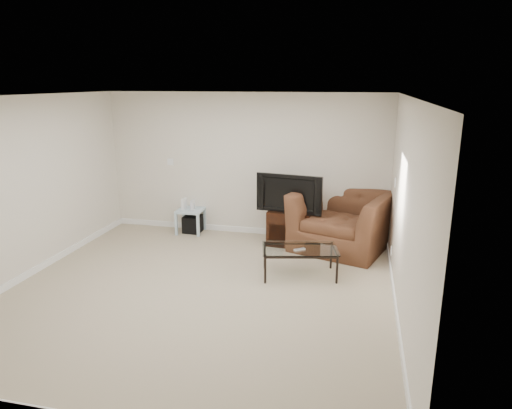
% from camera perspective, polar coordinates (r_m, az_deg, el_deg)
% --- Properties ---
extents(floor, '(5.00, 5.00, 0.00)m').
position_cam_1_polar(floor, '(6.15, -7.20, -10.73)').
color(floor, tan).
rests_on(floor, ground).
extents(ceiling, '(5.00, 5.00, 0.00)m').
position_cam_1_polar(ceiling, '(5.54, -8.07, 13.23)').
color(ceiling, white).
rests_on(ceiling, ground).
extents(wall_back, '(5.00, 0.02, 2.50)m').
position_cam_1_polar(wall_back, '(8.05, -1.39, 4.98)').
color(wall_back, silver).
rests_on(wall_back, ground).
extents(wall_left, '(0.02, 5.00, 2.50)m').
position_cam_1_polar(wall_left, '(6.99, -27.21, 1.71)').
color(wall_left, silver).
rests_on(wall_left, ground).
extents(wall_right, '(0.02, 5.00, 2.50)m').
position_cam_1_polar(wall_right, '(5.39, 18.14, -0.91)').
color(wall_right, silver).
rests_on(wall_right, ground).
extents(plate_back, '(0.12, 0.02, 0.12)m').
position_cam_1_polar(plate_back, '(8.49, -10.64, 5.25)').
color(plate_back, white).
rests_on(plate_back, wall_back).
extents(plate_right_switch, '(0.02, 0.09, 0.13)m').
position_cam_1_polar(plate_right_switch, '(6.94, 17.00, 2.67)').
color(plate_right_switch, white).
rests_on(plate_right_switch, wall_right).
extents(plate_right_outlet, '(0.02, 0.08, 0.12)m').
position_cam_1_polar(plate_right_outlet, '(6.92, 16.54, -5.56)').
color(plate_right_outlet, white).
rests_on(plate_right_outlet, wall_right).
extents(tv_stand, '(0.75, 0.55, 0.60)m').
position_cam_1_polar(tv_stand, '(7.68, 4.34, -2.89)').
color(tv_stand, black).
rests_on(tv_stand, floor).
extents(dvd_player, '(0.44, 0.32, 0.06)m').
position_cam_1_polar(dvd_player, '(7.58, 4.30, -1.55)').
color(dvd_player, black).
rests_on(dvd_player, tv_stand).
extents(television, '(1.04, 0.36, 0.63)m').
position_cam_1_polar(television, '(7.48, 4.38, 1.52)').
color(television, black).
rests_on(television, tv_stand).
extents(side_table, '(0.47, 0.47, 0.44)m').
position_cam_1_polar(side_table, '(8.38, -8.15, -2.03)').
color(side_table, '#ACC3CF').
rests_on(side_table, floor).
extents(subwoofer, '(0.31, 0.31, 0.30)m').
position_cam_1_polar(subwoofer, '(8.41, -7.92, -2.42)').
color(subwoofer, black).
rests_on(subwoofer, floor).
extents(game_console, '(0.06, 0.15, 0.20)m').
position_cam_1_polar(game_console, '(8.31, -8.98, 0.07)').
color(game_console, white).
rests_on(game_console, side_table).
extents(game_case, '(0.05, 0.13, 0.17)m').
position_cam_1_polar(game_case, '(8.26, -7.91, -0.07)').
color(game_case, silver).
rests_on(game_case, side_table).
extents(recliner, '(1.68, 1.35, 1.27)m').
position_cam_1_polar(recliner, '(7.51, 10.59, -0.83)').
color(recliner, '#49341A').
rests_on(recliner, floor).
extents(coffee_table, '(1.15, 0.81, 0.41)m').
position_cam_1_polar(coffee_table, '(6.52, 5.45, -7.16)').
color(coffee_table, black).
rests_on(coffee_table, floor).
extents(remote, '(0.16, 0.13, 0.02)m').
position_cam_1_polar(remote, '(6.37, 5.46, -5.60)').
color(remote, '#B2B2B7').
rests_on(remote, coffee_table).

